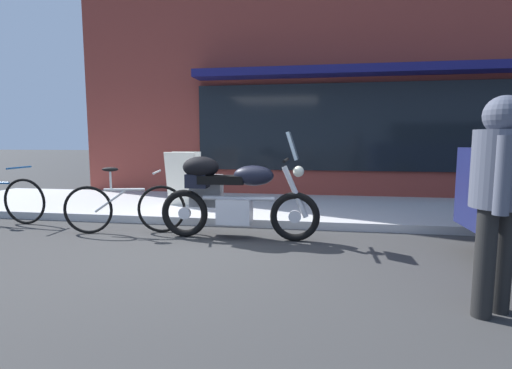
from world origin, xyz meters
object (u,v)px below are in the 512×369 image
object	(u,v)px
parked_bicycle	(125,207)
pedestrian_walking	(500,180)
sandwich_board_sign	(183,178)
touring_motorcycle	(229,193)

from	to	relation	value
parked_bicycle	pedestrian_walking	size ratio (longest dim) A/B	1.02
parked_bicycle	sandwich_board_sign	xyz separation A→B (m)	(0.25, 1.67, 0.24)
pedestrian_walking	sandwich_board_sign	world-z (taller)	pedestrian_walking
pedestrian_walking	sandwich_board_sign	bearing A→B (deg)	135.93
touring_motorcycle	pedestrian_walking	bearing A→B (deg)	-37.52
pedestrian_walking	touring_motorcycle	bearing A→B (deg)	142.48
touring_motorcycle	parked_bicycle	xyz separation A→B (m)	(-1.49, 0.02, -0.24)
touring_motorcycle	pedestrian_walking	distance (m)	3.10
touring_motorcycle	parked_bicycle	distance (m)	1.51
parked_bicycle	sandwich_board_sign	bearing A→B (deg)	81.35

